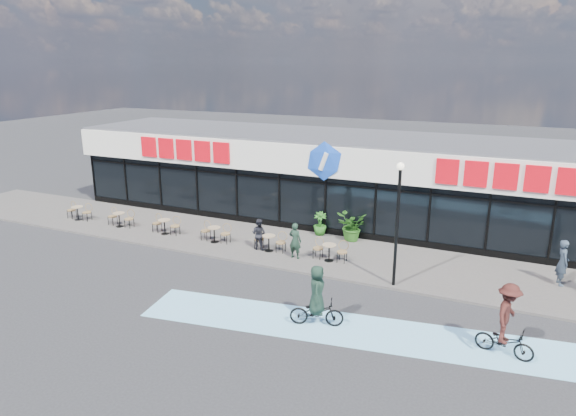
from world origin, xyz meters
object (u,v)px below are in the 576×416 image
Objects in this scene: patron_left at (295,241)px; pedestrian_b at (563,262)px; potted_plant_mid at (350,227)px; patron_right at (259,234)px; potted_plant_left at (320,224)px; potted_plant_right at (353,227)px; cyclist_a at (317,303)px; bistro_set_0 at (79,211)px; lamp_post at (398,213)px; cyclist_b at (507,324)px.

pedestrian_b is (10.39, 1.67, 0.10)m from patron_left.
patron_left is at bearing -114.72° from potted_plant_mid.
potted_plant_left is at bearing -118.15° from patron_right.
cyclist_a reaches higher than potted_plant_right.
bistro_set_0 is 12.95m from patron_left.
potted_plant_left is at bearing -82.81° from patron_left.
patron_right is at bearing 132.64° from cyclist_a.
patron_right is (-1.93, 0.31, -0.08)m from patron_left.
potted_plant_right is 0.91× the size of patron_right.
lamp_post reaches higher than potted_plant_right.
patron_right is at bearing 155.98° from cyclist_b.
pedestrian_b is (10.52, -1.69, 0.32)m from potted_plant_left.
potted_plant_left is 10.65m from pedestrian_b.
patron_left is 10.52m from pedestrian_b.
bistro_set_0 is at bearing 3.38° from patron_left.
lamp_post is 3.65× the size of potted_plant_right.
lamp_post reaches higher than cyclist_a.
potted_plant_mid is at bearing -161.68° from potted_plant_right.
potted_plant_left is 0.64× the size of pedestrian_b.
lamp_post is 3.31× the size of patron_right.
pedestrian_b is (12.32, 1.35, 0.18)m from patron_right.
patron_right is 0.69× the size of cyclist_a.
lamp_post is 5.68m from potted_plant_mid.
bistro_set_0 is 14.69m from potted_plant_mid.
cyclist_a reaches higher than pedestrian_b.
potted_plant_left is 0.80× the size of patron_right.
lamp_post is at bearing -54.91° from potted_plant_right.
lamp_post is at bearing -4.56° from bistro_set_0.
cyclist_a is (15.90, -5.36, 0.23)m from bistro_set_0.
patron_right is at bearing -4.19° from patron_left.
patron_left is at bearing 153.02° from cyclist_b.
potted_plant_mid is (-3.10, 4.22, -2.19)m from lamp_post.
bistro_set_0 is at bearing -168.92° from potted_plant_mid.
cyclist_b is at bearing 158.05° from patron_left.
potted_plant_right reaches higher than potted_plant_left.
cyclist_b is (4.06, -3.37, -1.94)m from lamp_post.
patron_left reaches higher than bistro_set_0.
patron_left is 9.69m from cyclist_b.
cyclist_a is (1.48, -8.18, 0.02)m from potted_plant_mid.
cyclist_a is (3.08, -8.34, 0.11)m from potted_plant_left.
lamp_post is 5.65m from potted_plant_right.
cyclist_b is (5.68, 0.60, 0.23)m from cyclist_a.
cyclist_a is at bearing -80.56° from potted_plant_right.
pedestrian_b is at bearing 73.82° from cyclist_b.
potted_plant_left is at bearing 175.94° from potted_plant_right.
lamp_post is at bearing 172.39° from patron_left.
bistro_set_0 is 1.33× the size of potted_plant_left.
pedestrian_b reaches higher than potted_plant_mid.
patron_left is 0.76× the size of cyclist_a.
cyclist_a is at bearing 116.88° from pedestrian_b.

